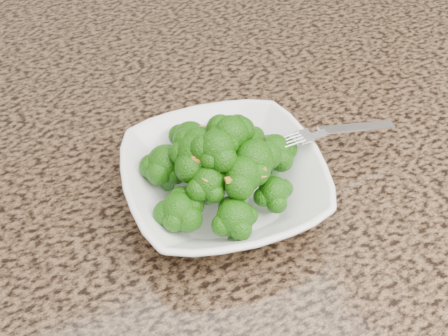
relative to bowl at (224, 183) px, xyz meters
name	(u,v)px	position (x,y,z in m)	size (l,w,h in m)	color
cabinet	(206,317)	(0.02, 0.12, -0.49)	(1.55, 0.95, 0.87)	#392317
granite_counter	(198,140)	(0.02, 0.12, -0.04)	(1.64, 1.04, 0.03)	brown
bowl	(224,183)	(0.00, 0.00, 0.00)	(0.22, 0.22, 0.05)	white
broccoli_pile	(224,141)	(0.00, 0.00, 0.06)	(0.19, 0.19, 0.07)	#1F640B
garlic_topping	(224,111)	(0.00, 0.00, 0.10)	(0.11, 0.11, 0.01)	gold
fork	(321,134)	(0.12, -0.01, 0.03)	(0.17, 0.03, 0.01)	silver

